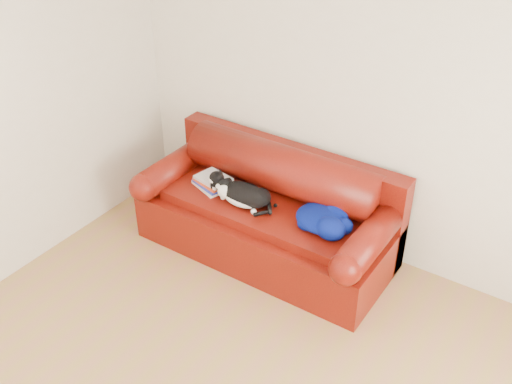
# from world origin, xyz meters

# --- Properties ---
(room_shell) EXTENTS (4.52, 4.02, 2.61)m
(room_shell) POSITION_xyz_m (0.12, 0.02, 1.67)
(room_shell) COLOR beige
(room_shell) RESTS_ON ground
(sofa_base) EXTENTS (2.10, 0.90, 0.50)m
(sofa_base) POSITION_xyz_m (-0.70, 1.49, 0.24)
(sofa_base) COLOR #430206
(sofa_base) RESTS_ON ground
(sofa_back) EXTENTS (2.10, 1.01, 0.88)m
(sofa_back) POSITION_xyz_m (-0.70, 1.74, 0.54)
(sofa_back) COLOR #430206
(sofa_back) RESTS_ON ground
(book_stack) EXTENTS (0.36, 0.32, 0.10)m
(book_stack) POSITION_xyz_m (-1.20, 1.44, 0.55)
(book_stack) COLOR beige
(book_stack) RESTS_ON sofa_base
(cat) EXTENTS (0.62, 0.31, 0.22)m
(cat) POSITION_xyz_m (-0.83, 1.37, 0.58)
(cat) COLOR black
(cat) RESTS_ON sofa_base
(blanket) EXTENTS (0.52, 0.49, 0.15)m
(blanket) POSITION_xyz_m (-0.16, 1.47, 0.57)
(blanket) COLOR #02044E
(blanket) RESTS_ON sofa_base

